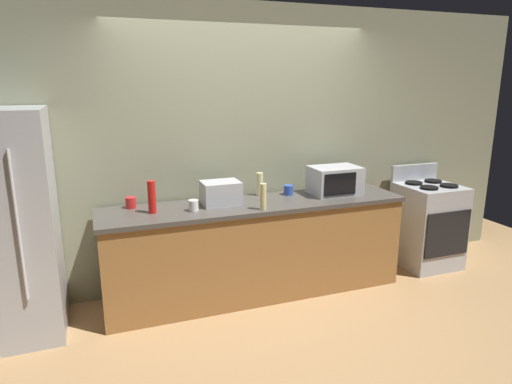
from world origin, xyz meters
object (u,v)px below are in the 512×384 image
at_px(microwave, 335,180).
at_px(stove_range, 427,224).
at_px(bottle_hot_sauce, 152,197).
at_px(refrigerator, 6,227).
at_px(mug_red, 131,203).
at_px(bottle_hand_soap, 260,184).
at_px(mug_white, 194,206).
at_px(toaster_oven, 221,193).
at_px(bottle_vinegar, 263,197).
at_px(mug_blue, 288,190).

bearing_deg(microwave, stove_range, -2.39).
distance_m(microwave, bottle_hot_sauce, 1.79).
height_order(refrigerator, bottle_hot_sauce, refrigerator).
relative_size(refrigerator, microwave, 3.75).
bearing_deg(stove_range, mug_red, 176.05).
xyz_separation_m(bottle_hand_soap, bottle_hot_sauce, (-1.06, -0.25, 0.03)).
height_order(bottle_hand_soap, mug_white, bottle_hand_soap).
xyz_separation_m(stove_range, toaster_oven, (-2.32, 0.06, 0.54)).
bearing_deg(mug_white, stove_range, 1.55).
relative_size(refrigerator, toaster_oven, 5.29).
relative_size(bottle_hot_sauce, mug_red, 2.88).
relative_size(stove_range, mug_red, 11.14).
bearing_deg(bottle_hand_soap, refrigerator, -173.74).
distance_m(refrigerator, bottle_hand_soap, 2.19).
xyz_separation_m(bottle_vinegar, bottle_hot_sauce, (-0.92, 0.23, 0.02)).
xyz_separation_m(toaster_oven, mug_red, (-0.78, 0.15, -0.06)).
bearing_deg(bottle_hand_soap, microwave, -14.78).
xyz_separation_m(microwave, bottle_hot_sauce, (-1.79, -0.06, 0.00)).
relative_size(refrigerator, mug_red, 18.57).
bearing_deg(bottle_hand_soap, bottle_vinegar, -107.22).
distance_m(microwave, mug_blue, 0.47).
height_order(bottle_hand_soap, bottle_vinegar, bottle_vinegar).
xyz_separation_m(mug_red, mug_blue, (1.50, -0.05, -0.00)).
height_order(mug_blue, mug_white, mug_white).
relative_size(bottle_vinegar, bottle_hot_sauce, 0.83).
height_order(bottle_vinegar, mug_blue, bottle_vinegar).
bearing_deg(mug_blue, stove_range, -5.78).
xyz_separation_m(bottle_hot_sauce, mug_white, (0.34, -0.06, -0.09)).
distance_m(bottle_vinegar, bottle_hot_sauce, 0.95).
bearing_deg(mug_blue, mug_red, 178.02).
bearing_deg(stove_range, mug_white, -178.45).
relative_size(bottle_hand_soap, bottle_hot_sauce, 0.80).
bearing_deg(stove_range, microwave, 177.61).
relative_size(bottle_hand_soap, bottle_vinegar, 0.97).
bearing_deg(toaster_oven, mug_blue, 8.09).
height_order(bottle_vinegar, mug_white, bottle_vinegar).
bearing_deg(mug_blue, mug_white, -166.89).
bearing_deg(bottle_hot_sauce, bottle_vinegar, -14.08).
distance_m(toaster_oven, bottle_hand_soap, 0.48).
distance_m(toaster_oven, mug_blue, 0.73).
xyz_separation_m(microwave, mug_red, (-1.94, 0.17, -0.09)).
distance_m(refrigerator, toaster_oven, 1.74).
relative_size(toaster_oven, mug_red, 3.51).
distance_m(stove_range, microwave, 1.29).
height_order(stove_range, microwave, microwave).
bearing_deg(bottle_vinegar, microwave, 18.20).
bearing_deg(microwave, bottle_hand_soap, 165.22).
height_order(bottle_hot_sauce, mug_red, bottle_hot_sauce).
distance_m(refrigerator, mug_blue, 2.45).
distance_m(stove_range, mug_blue, 1.68).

